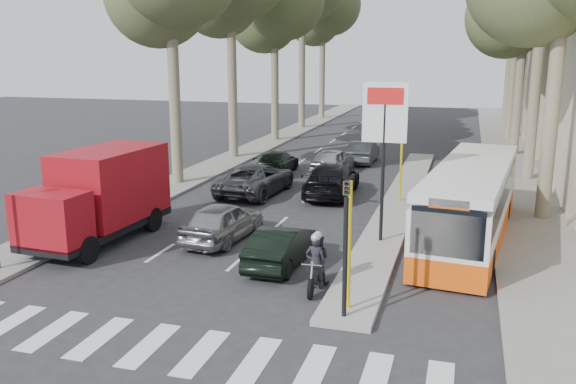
% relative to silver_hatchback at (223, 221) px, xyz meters
% --- Properties ---
extents(ground, '(120.00, 120.00, 0.00)m').
position_rel_silver_hatchback_xyz_m(ground, '(2.22, -3.91, -0.70)').
color(ground, '#28282B').
rests_on(ground, ground).
extents(sidewalk_right, '(3.20, 70.00, 0.12)m').
position_rel_silver_hatchback_xyz_m(sidewalk_right, '(10.82, 21.09, -0.64)').
color(sidewalk_right, gray).
rests_on(sidewalk_right, ground).
extents(median_left, '(2.40, 64.00, 0.12)m').
position_rel_silver_hatchback_xyz_m(median_left, '(-5.78, 24.09, -0.64)').
color(median_left, gray).
rests_on(median_left, ground).
extents(traffic_island, '(1.50, 26.00, 0.16)m').
position_rel_silver_hatchback_xyz_m(traffic_island, '(5.47, 7.09, -0.62)').
color(traffic_island, gray).
rests_on(traffic_island, ground).
extents(billboard, '(1.50, 12.10, 5.60)m').
position_rel_silver_hatchback_xyz_m(billboard, '(5.47, 1.09, 3.00)').
color(billboard, yellow).
rests_on(billboard, ground).
extents(traffic_light_island, '(0.16, 0.41, 3.60)m').
position_rel_silver_hatchback_xyz_m(traffic_light_island, '(5.47, -5.41, 1.78)').
color(traffic_light_island, black).
rests_on(traffic_light_island, ground).
extents(tree_l_c, '(7.40, 7.20, 13.71)m').
position_rel_silver_hatchback_xyz_m(tree_l_c, '(-5.55, 24.21, 9.33)').
color(tree_l_c, '#6B604C').
rests_on(tree_l_c, ground).
extents(tree_l_e, '(7.40, 7.20, 14.49)m').
position_rel_silver_hatchback_xyz_m(tree_l_e, '(-5.75, 40.21, 10.02)').
color(tree_l_e, '#6B604C').
rests_on(tree_l_e, ground).
extents(tree_r_e, '(7.40, 7.20, 14.10)m').
position_rel_silver_hatchback_xyz_m(tree_r_e, '(11.45, 38.21, 9.68)').
color(tree_r_e, '#6B604C').
rests_on(tree_r_e, ground).
extents(silver_hatchback, '(2.05, 4.27, 1.41)m').
position_rel_silver_hatchback_xyz_m(silver_hatchback, '(0.00, 0.00, 0.00)').
color(silver_hatchback, '#94979B').
rests_on(silver_hatchback, ground).
extents(dark_hatchback, '(1.45, 3.81, 1.24)m').
position_rel_silver_hatchback_xyz_m(dark_hatchback, '(2.76, -1.89, -0.08)').
color(dark_hatchback, black).
rests_on(dark_hatchback, ground).
extents(queue_car_a, '(2.77, 5.37, 1.45)m').
position_rel_silver_hatchback_xyz_m(queue_car_a, '(-1.28, 7.21, 0.02)').
color(queue_car_a, '#45464C').
rests_on(queue_car_a, ground).
extents(queue_car_b, '(2.38, 5.31, 1.51)m').
position_rel_silver_hatchback_xyz_m(queue_car_b, '(2.24, 7.86, 0.05)').
color(queue_car_b, black).
rests_on(queue_car_b, ground).
extents(queue_car_c, '(2.00, 4.22, 1.39)m').
position_rel_silver_hatchback_xyz_m(queue_car_c, '(1.12, 13.09, -0.01)').
color(queue_car_c, '#ABAEB3').
rests_on(queue_car_c, ground).
extents(queue_car_d, '(1.45, 4.02, 1.32)m').
position_rel_silver_hatchback_xyz_m(queue_car_d, '(2.24, 16.77, -0.04)').
color(queue_car_d, '#484A4F').
rests_on(queue_car_d, ground).
extents(queue_car_e, '(2.04, 4.46, 1.26)m').
position_rel_silver_hatchback_xyz_m(queue_car_e, '(-1.78, 12.08, -0.07)').
color(queue_car_e, black).
rests_on(queue_car_e, ground).
extents(red_truck, '(2.63, 6.14, 3.21)m').
position_rel_silver_hatchback_xyz_m(red_truck, '(-4.07, -1.22, 0.99)').
color(red_truck, black).
rests_on(red_truck, ground).
extents(city_bus, '(3.55, 10.73, 2.77)m').
position_rel_silver_hatchback_xyz_m(city_bus, '(8.42, 2.41, 0.76)').
color(city_bus, '#EC500D').
rests_on(city_bus, ground).
extents(motorcycle, '(0.72, 1.96, 1.66)m').
position_rel_silver_hatchback_xyz_m(motorcycle, '(4.26, -3.36, 0.05)').
color(motorcycle, black).
rests_on(motorcycle, ground).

